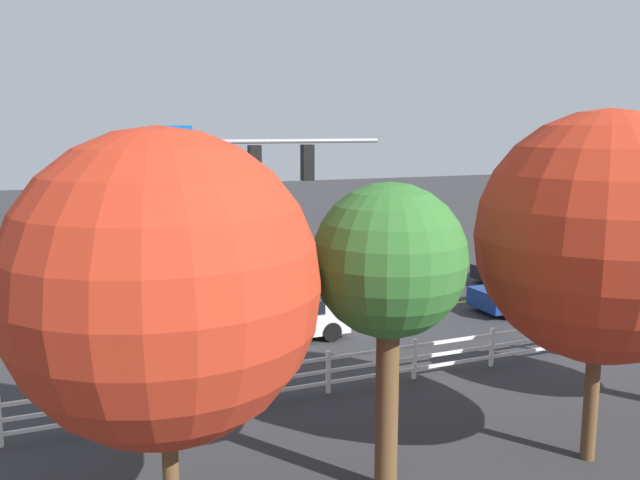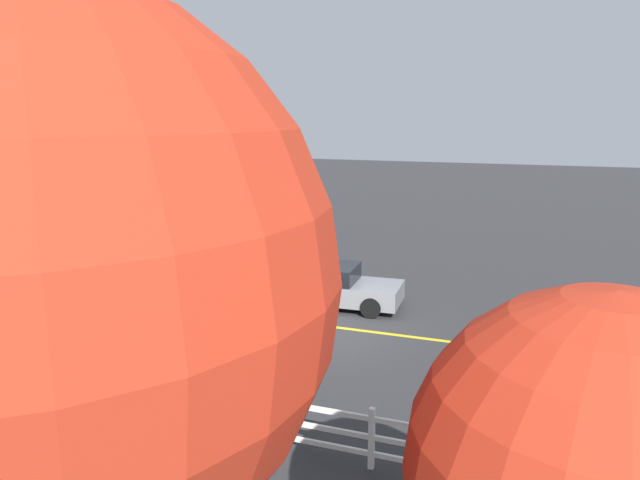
{
  "view_description": "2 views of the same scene",
  "coord_description": "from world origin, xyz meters",
  "px_view_note": "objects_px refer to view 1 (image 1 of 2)",
  "views": [
    {
      "loc": [
        8.77,
        21.67,
        6.9
      ],
      "look_at": [
        0.33,
        1.37,
        3.17
      ],
      "focal_mm": 37.31,
      "sensor_mm": 36.0,
      "label": 1
    },
    {
      "loc": [
        -5.33,
        15.57,
        6.14
      ],
      "look_at": [
        -0.32,
        1.63,
        2.95
      ],
      "focal_mm": 33.33,
      "sensor_mm": 36.0,
      "label": 2
    }
  ],
  "objects_px": {
    "car_3": "(282,319)",
    "car_4": "(525,267)",
    "tree_0": "(163,287)",
    "tree_1": "(603,237)",
    "car_1": "(278,292)",
    "pedestrian": "(189,350)",
    "tree_4": "(389,264)",
    "car_0": "(533,291)"
  },
  "relations": [
    {
      "from": "car_3",
      "to": "car_4",
      "type": "height_order",
      "value": "car_4"
    },
    {
      "from": "tree_0",
      "to": "tree_1",
      "type": "height_order",
      "value": "tree_1"
    },
    {
      "from": "car_1",
      "to": "pedestrian",
      "type": "height_order",
      "value": "pedestrian"
    },
    {
      "from": "pedestrian",
      "to": "tree_4",
      "type": "distance_m",
      "value": 8.08
    },
    {
      "from": "car_4",
      "to": "pedestrian",
      "type": "distance_m",
      "value": 17.62
    },
    {
      "from": "pedestrian",
      "to": "tree_1",
      "type": "relative_size",
      "value": 0.23
    },
    {
      "from": "car_3",
      "to": "tree_1",
      "type": "xyz_separation_m",
      "value": [
        -3.26,
        10.11,
        4.07
      ]
    },
    {
      "from": "car_3",
      "to": "car_1",
      "type": "bearing_deg",
      "value": -106.45
    },
    {
      "from": "tree_0",
      "to": "tree_4",
      "type": "distance_m",
      "value": 4.04
    },
    {
      "from": "car_0",
      "to": "pedestrian",
      "type": "bearing_deg",
      "value": 10.34
    },
    {
      "from": "car_3",
      "to": "tree_0",
      "type": "xyz_separation_m",
      "value": [
        5.29,
        9.3,
        3.67
      ]
    },
    {
      "from": "tree_1",
      "to": "pedestrian",
      "type": "bearing_deg",
      "value": -47.12
    },
    {
      "from": "tree_0",
      "to": "tree_4",
      "type": "xyz_separation_m",
      "value": [
        -4.03,
        0.27,
        0.1
      ]
    },
    {
      "from": "car_1",
      "to": "car_3",
      "type": "distance_m",
      "value": 3.69
    },
    {
      "from": "car_4",
      "to": "tree_4",
      "type": "height_order",
      "value": "tree_4"
    },
    {
      "from": "tree_1",
      "to": "tree_0",
      "type": "bearing_deg",
      "value": -5.4
    },
    {
      "from": "car_0",
      "to": "tree_0",
      "type": "height_order",
      "value": "tree_0"
    },
    {
      "from": "car_1",
      "to": "car_4",
      "type": "height_order",
      "value": "car_4"
    },
    {
      "from": "car_1",
      "to": "tree_1",
      "type": "xyz_separation_m",
      "value": [
        -2.19,
        13.65,
        4.08
      ]
    },
    {
      "from": "pedestrian",
      "to": "car_1",
      "type": "bearing_deg",
      "value": -31.52
    },
    {
      "from": "car_0",
      "to": "car_3",
      "type": "relative_size",
      "value": 1.1
    },
    {
      "from": "car_0",
      "to": "pedestrian",
      "type": "height_order",
      "value": "pedestrian"
    },
    {
      "from": "car_0",
      "to": "car_1",
      "type": "xyz_separation_m",
      "value": [
        9.01,
        -3.81,
        -0.04
      ]
    },
    {
      "from": "tree_1",
      "to": "tree_4",
      "type": "bearing_deg",
      "value": -6.85
    },
    {
      "from": "car_0",
      "to": "pedestrian",
      "type": "distance_m",
      "value": 13.92
    },
    {
      "from": "pedestrian",
      "to": "tree_0",
      "type": "xyz_separation_m",
      "value": [
        1.66,
        6.61,
        3.42
      ]
    },
    {
      "from": "tree_1",
      "to": "tree_4",
      "type": "relative_size",
      "value": 1.22
    },
    {
      "from": "car_0",
      "to": "car_3",
      "type": "bearing_deg",
      "value": -1.22
    },
    {
      "from": "car_4",
      "to": "car_0",
      "type": "bearing_deg",
      "value": -126.29
    },
    {
      "from": "car_0",
      "to": "tree_1",
      "type": "bearing_deg",
      "value": 55.62
    },
    {
      "from": "car_4",
      "to": "car_3",
      "type": "bearing_deg",
      "value": -164.82
    },
    {
      "from": "car_4",
      "to": "car_1",
      "type": "bearing_deg",
      "value": 179.8
    },
    {
      "from": "car_4",
      "to": "pedestrian",
      "type": "bearing_deg",
      "value": -159.49
    },
    {
      "from": "car_4",
      "to": "pedestrian",
      "type": "relative_size",
      "value": 2.83
    },
    {
      "from": "car_4",
      "to": "tree_1",
      "type": "bearing_deg",
      "value": -125.27
    },
    {
      "from": "car_1",
      "to": "tree_1",
      "type": "distance_m",
      "value": 14.41
    },
    {
      "from": "pedestrian",
      "to": "tree_1",
      "type": "height_order",
      "value": "tree_1"
    },
    {
      "from": "car_4",
      "to": "tree_4",
      "type": "relative_size",
      "value": 0.8
    },
    {
      "from": "pedestrian",
      "to": "tree_1",
      "type": "distance_m",
      "value": 10.82
    },
    {
      "from": "car_3",
      "to": "car_4",
      "type": "xyz_separation_m",
      "value": [
        -12.86,
        -3.52,
        0.02
      ]
    },
    {
      "from": "car_1",
      "to": "tree_0",
      "type": "xyz_separation_m",
      "value": [
        6.36,
        12.84,
        3.68
      ]
    },
    {
      "from": "car_3",
      "to": "tree_1",
      "type": "height_order",
      "value": "tree_1"
    }
  ]
}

